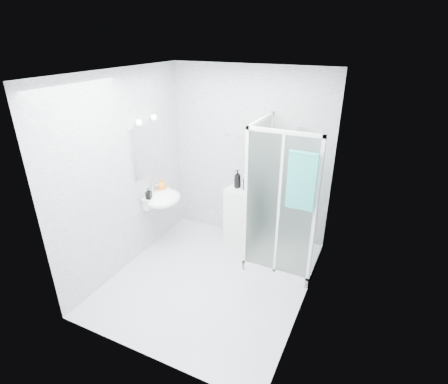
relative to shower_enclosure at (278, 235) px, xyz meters
The scene contains 12 objects.
room 1.33m from the shower_enclosure, 131.13° to the right, with size 2.40×2.60×2.60m.
shower_enclosure is the anchor object (origin of this frame).
wall_basin 1.72m from the shower_enclosure, 169.19° to the right, with size 0.46×0.56×0.35m.
mirror 2.16m from the shower_enclosure, behind, with size 0.02×0.60×0.70m, color white.
vanity_lights 2.35m from the shower_enclosure, behind, with size 0.10×0.40×0.08m.
wall_hooks 1.57m from the shower_enclosure, 151.98° to the left, with size 0.23×0.06×0.03m.
storage_cabinet 0.70m from the shower_enclosure, 159.90° to the left, with size 0.42×0.43×0.93m.
hand_towel 1.16m from the shower_enclosure, 50.63° to the right, with size 0.32×0.05×0.69m.
shampoo_bottle_a 0.98m from the shower_enclosure, 160.92° to the left, with size 0.10×0.10×0.27m, color black.
shampoo_bottle_b 0.86m from the shower_enclosure, 155.81° to the left, with size 0.11×0.11×0.25m, color #0A0B3D.
soap_dispenser_orange 1.82m from the shower_enclosure, behind, with size 0.14×0.14×0.18m, color orange.
soap_dispenser_black 1.87m from the shower_enclosure, 163.71° to the right, with size 0.07×0.07×0.16m, color black.
Camera 1 is at (1.76, -3.23, 2.97)m, focal length 28.00 mm.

